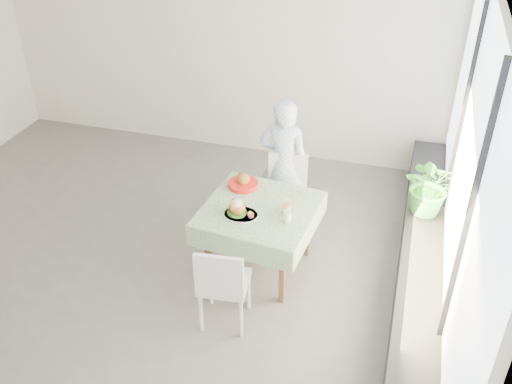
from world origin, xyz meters
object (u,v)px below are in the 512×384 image
(chair_far, at_px, (285,211))
(diner, at_px, (284,164))
(potted_plant, at_px, (432,186))
(chair_near, at_px, (225,298))
(juice_cup_orange, at_px, (287,208))
(cafe_table, at_px, (259,231))
(main_dish, at_px, (239,210))

(chair_far, xyz_separation_m, diner, (-0.08, 0.21, 0.47))
(diner, xyz_separation_m, potted_plant, (1.54, -0.13, 0.07))
(chair_far, relative_size, diner, 0.60)
(potted_plant, bearing_deg, chair_near, -137.07)
(chair_far, bearing_deg, chair_near, -97.44)
(juice_cup_orange, distance_m, potted_plant, 1.49)
(chair_near, bearing_deg, potted_plant, 42.93)
(chair_near, xyz_separation_m, diner, (0.11, 1.67, 0.47))
(cafe_table, xyz_separation_m, diner, (0.02, 0.88, 0.29))
(cafe_table, height_order, main_dish, main_dish)
(chair_near, height_order, diner, diner)
(chair_near, distance_m, juice_cup_orange, 1.02)
(chair_near, relative_size, diner, 0.59)
(cafe_table, xyz_separation_m, chair_near, (-0.09, -0.80, -0.19))
(chair_near, bearing_deg, main_dish, 95.31)
(potted_plant, bearing_deg, chair_far, -177.10)
(main_dish, relative_size, potted_plant, 0.53)
(cafe_table, distance_m, juice_cup_orange, 0.43)
(cafe_table, bearing_deg, diner, 88.69)
(juice_cup_orange, bearing_deg, main_dish, -158.18)
(juice_cup_orange, bearing_deg, potted_plant, 30.04)
(chair_far, height_order, juice_cup_orange, juice_cup_orange)
(chair_far, height_order, chair_near, chair_far)
(diner, height_order, juice_cup_orange, diner)
(diner, bearing_deg, juice_cup_orange, 108.00)
(main_dish, xyz_separation_m, potted_plant, (1.71, 0.92, 0.02))
(main_dish, relative_size, juice_cup_orange, 1.37)
(cafe_table, distance_m, diner, 0.92)
(chair_far, height_order, potted_plant, potted_plant)
(diner, distance_m, juice_cup_orange, 0.92)
(cafe_table, height_order, chair_near, chair_near)
(chair_far, distance_m, diner, 0.52)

